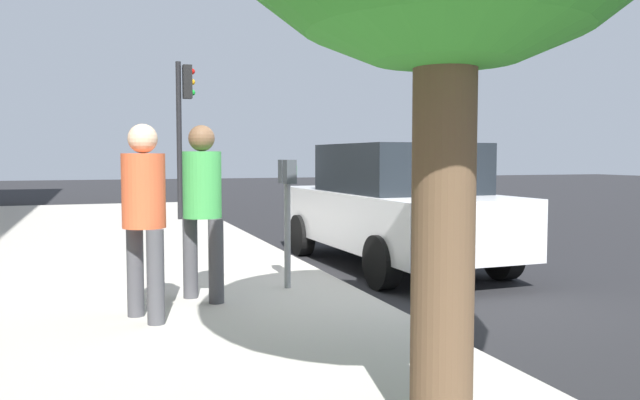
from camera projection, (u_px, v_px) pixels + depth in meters
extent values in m
plane|color=#232326|center=(349.00, 297.00, 7.32)|extent=(80.00, 80.00, 0.00)
cube|color=#B7B2A8|center=(65.00, 311.00, 6.33)|extent=(28.00, 6.00, 0.15)
cylinder|color=gray|center=(287.00, 236.00, 7.06)|extent=(0.07, 0.07, 1.15)
cube|color=#383D42|center=(290.00, 172.00, 6.92)|extent=(0.16, 0.11, 0.26)
cube|color=#383D42|center=(285.00, 171.00, 7.11)|extent=(0.16, 0.11, 0.26)
cube|color=#268C33|center=(295.00, 170.00, 6.94)|extent=(0.10, 0.01, 0.10)
cube|color=#268C33|center=(290.00, 170.00, 7.12)|extent=(0.10, 0.01, 0.10)
cylinder|color=#47474C|center=(190.00, 257.00, 6.57)|extent=(0.15, 0.15, 0.83)
cylinder|color=#47474C|center=(216.00, 261.00, 6.33)|extent=(0.15, 0.15, 0.83)
cylinder|color=green|center=(202.00, 185.00, 6.40)|extent=(0.38, 0.38, 0.66)
sphere|color=brown|center=(201.00, 138.00, 6.37)|extent=(0.26, 0.26, 0.26)
cylinder|color=#47474C|center=(135.00, 271.00, 5.81)|extent=(0.15, 0.15, 0.82)
cylinder|color=#47474C|center=(156.00, 277.00, 5.53)|extent=(0.15, 0.15, 0.82)
cylinder|color=#D85933|center=(144.00, 191.00, 5.62)|extent=(0.38, 0.38, 0.65)
sphere|color=beige|center=(143.00, 139.00, 5.59)|extent=(0.26, 0.26, 0.26)
cube|color=silver|center=(392.00, 218.00, 9.33)|extent=(4.46, 1.99, 0.76)
cube|color=black|center=(399.00, 168.00, 9.09)|extent=(2.26, 1.77, 0.68)
cylinder|color=black|center=(302.00, 235.00, 10.37)|extent=(0.67, 0.24, 0.66)
cylinder|color=black|center=(398.00, 231.00, 11.00)|extent=(0.67, 0.24, 0.66)
cylinder|color=black|center=(382.00, 262.00, 7.71)|extent=(0.67, 0.24, 0.66)
cylinder|color=black|center=(503.00, 254.00, 8.34)|extent=(0.67, 0.24, 0.66)
cylinder|color=brown|center=(443.00, 204.00, 3.23)|extent=(0.32, 0.32, 2.42)
cylinder|color=black|center=(179.00, 141.00, 14.76)|extent=(0.12, 0.12, 3.60)
cube|color=black|center=(187.00, 82.00, 14.73)|extent=(0.24, 0.20, 0.76)
sphere|color=red|center=(192.00, 71.00, 14.75)|extent=(0.14, 0.14, 0.14)
sphere|color=orange|center=(192.00, 82.00, 14.77)|extent=(0.14, 0.14, 0.14)
sphere|color=green|center=(192.00, 93.00, 14.78)|extent=(0.14, 0.14, 0.14)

